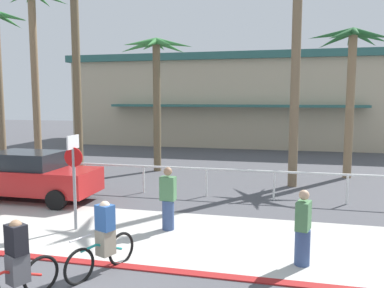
# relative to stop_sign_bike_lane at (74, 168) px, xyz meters

# --- Properties ---
(ground_plane) EXTENTS (80.00, 80.00, 0.00)m
(ground_plane) POSITION_rel_stop_sign_bike_lane_xyz_m (1.51, 5.91, -1.68)
(ground_plane) COLOR #4C4C51
(sidewalk_strip) EXTENTS (44.00, 4.00, 0.02)m
(sidewalk_strip) POSITION_rel_stop_sign_bike_lane_xyz_m (1.51, 0.11, -1.67)
(sidewalk_strip) COLOR beige
(sidewalk_strip) RESTS_ON ground
(curb_paint) EXTENTS (44.00, 0.24, 0.03)m
(curb_paint) POSITION_rel_stop_sign_bike_lane_xyz_m (1.51, -1.89, -1.66)
(curb_paint) COLOR maroon
(curb_paint) RESTS_ON ground
(building_backdrop) EXTENTS (25.20, 9.85, 6.66)m
(building_backdrop) POSITION_rel_stop_sign_bike_lane_xyz_m (1.94, 22.12, 1.68)
(building_backdrop) COLOR #BCAD8E
(building_backdrop) RESTS_ON ground
(rail_fence) EXTENTS (21.59, 0.08, 1.04)m
(rail_fence) POSITION_rel_stop_sign_bike_lane_xyz_m (1.51, 4.41, -0.84)
(rail_fence) COLOR white
(rail_fence) RESTS_ON ground
(stop_sign_bike_lane) EXTENTS (0.52, 0.56, 2.56)m
(stop_sign_bike_lane) POSITION_rel_stop_sign_bike_lane_xyz_m (0.00, 0.00, 0.00)
(stop_sign_bike_lane) COLOR gray
(stop_sign_bike_lane) RESTS_ON ground
(palm_tree_1) EXTENTS (3.32, 3.19, 8.87)m
(palm_tree_1) POSITION_rel_stop_sign_bike_lane_xyz_m (-6.69, 8.18, 4.92)
(palm_tree_1) COLOR #846B4C
(palm_tree_1) RESTS_ON ground
(palm_tree_2) EXTENTS (3.17, 2.67, 9.92)m
(palm_tree_2) POSITION_rel_stop_sign_bike_lane_xyz_m (-3.85, 7.10, 5.15)
(palm_tree_2) COLOR brown
(palm_tree_2) RESTS_ON ground
(palm_tree_3) EXTENTS (3.61, 2.59, 6.35)m
(palm_tree_3) POSITION_rel_stop_sign_bike_lane_xyz_m (-0.60, 8.77, 3.22)
(palm_tree_3) COLOR brown
(palm_tree_3) RESTS_ON ground
(palm_tree_4) EXTENTS (2.75, 2.90, 9.53)m
(palm_tree_4) POSITION_rel_stop_sign_bike_lane_xyz_m (5.75, 6.79, 4.95)
(palm_tree_4) COLOR #756047
(palm_tree_4) RESTS_ON ground
(palm_tree_5) EXTENTS (3.38, 3.21, 6.53)m
(palm_tree_5) POSITION_rel_stop_sign_bike_lane_xyz_m (8.13, 9.14, 3.38)
(palm_tree_5) COLOR #846B4C
(palm_tree_5) RESTS_ON ground
(car_red_1) EXTENTS (4.40, 2.02, 1.69)m
(car_red_1) POSITION_rel_stop_sign_bike_lane_xyz_m (-3.02, 2.45, -0.81)
(car_red_1) COLOR red
(car_red_1) RESTS_ON ground
(cyclist_teal_0) EXTENTS (0.75, 1.71, 1.50)m
(cyclist_teal_0) POSITION_rel_stop_sign_bike_lane_xyz_m (1.90, -2.20, -0.98)
(cyclist_teal_0) COLOR black
(cyclist_teal_0) RESTS_ON ground
(cyclist_red_1) EXTENTS (0.80, 1.69, 1.50)m
(cyclist_red_1) POSITION_rel_stop_sign_bike_lane_xyz_m (0.97, -3.69, -0.98)
(cyclist_red_1) COLOR black
(cyclist_red_1) RESTS_ON ground
(pedestrian_0) EXTENTS (0.39, 0.45, 1.64)m
(pedestrian_0) POSITION_rel_stop_sign_bike_lane_xyz_m (5.84, -0.96, -0.92)
(pedestrian_0) COLOR #384C7A
(pedestrian_0) RESTS_ON ground
(pedestrian_1) EXTENTS (0.42, 0.34, 1.71)m
(pedestrian_1) POSITION_rel_stop_sign_bike_lane_xyz_m (2.43, 0.56, -0.88)
(pedestrian_1) COLOR #384C7A
(pedestrian_1) RESTS_ON ground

